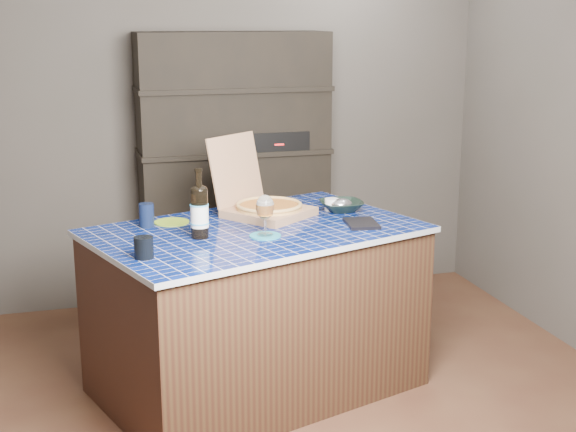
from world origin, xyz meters
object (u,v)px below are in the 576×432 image
object	(u,v)px
mead_bottle	(199,211)
dvd_case	(361,223)
kitchen_island	(256,309)
bowl	(341,206)
pizza_box	(265,205)
wine_glass	(265,208)

from	to	relation	value
mead_bottle	dvd_case	world-z (taller)	mead_bottle
kitchen_island	bowl	size ratio (longest dim) A/B	7.87
kitchen_island	pizza_box	distance (m)	0.56
mead_bottle	bowl	size ratio (longest dim) A/B	1.46
dvd_case	mead_bottle	bearing A→B (deg)	-171.92
pizza_box	dvd_case	distance (m)	0.53
mead_bottle	pizza_box	bearing A→B (deg)	39.36
pizza_box	bowl	size ratio (longest dim) A/B	2.57
dvd_case	bowl	size ratio (longest dim) A/B	0.93
mead_bottle	wine_glass	distance (m)	0.31
wine_glass	bowl	world-z (taller)	wine_glass
dvd_case	wine_glass	bearing A→B (deg)	-164.45
kitchen_island	dvd_case	size ratio (longest dim) A/B	8.49
mead_bottle	wine_glass	size ratio (longest dim) A/B	1.69
mead_bottle	dvd_case	xyz separation A→B (m)	(0.83, 0.01, -0.12)
kitchen_island	wine_glass	size ratio (longest dim) A/B	9.11
kitchen_island	pizza_box	bearing A→B (deg)	46.14
wine_glass	bowl	size ratio (longest dim) A/B	0.86
pizza_box	mead_bottle	xyz separation A→B (m)	(-0.41, -0.33, 0.07)
pizza_box	wine_glass	size ratio (longest dim) A/B	2.98
kitchen_island	wine_glass	bearing A→B (deg)	-105.42
kitchen_island	pizza_box	xyz separation A→B (m)	(0.11, 0.24, 0.49)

